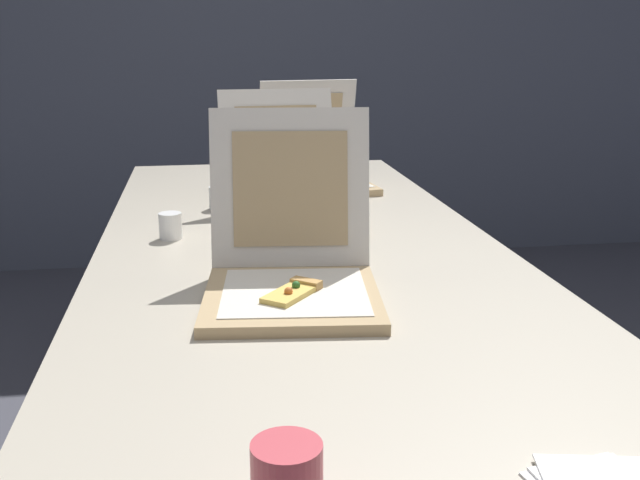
# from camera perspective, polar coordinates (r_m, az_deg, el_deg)

# --- Properties ---
(wall_back) EXTENTS (10.00, 0.10, 2.60)m
(wall_back) POSITION_cam_1_polar(r_m,az_deg,el_deg) (4.12, -6.10, 16.24)
(wall_back) COLOR slate
(wall_back) RESTS_ON ground
(table) EXTENTS (0.98, 2.39, 0.75)m
(table) POSITION_cam_1_polar(r_m,az_deg,el_deg) (1.82, -1.50, -1.65)
(table) COLOR #BCB29E
(table) RESTS_ON ground
(pizza_box_front) EXTENTS (0.37, 0.43, 0.35)m
(pizza_box_front) POSITION_cam_1_polar(r_m,az_deg,el_deg) (1.44, -2.18, -2.42)
(pizza_box_front) COLOR tan
(pizza_box_front) RESTS_ON table
(pizza_box_middle) EXTENTS (0.36, 0.45, 0.34)m
(pizza_box_middle) POSITION_cam_1_polar(r_m,az_deg,el_deg) (2.03, -2.41, 2.91)
(pizza_box_middle) COLOR tan
(pizza_box_middle) RESTS_ON table
(pizza_box_back) EXTENTS (0.37, 0.38, 0.35)m
(pizza_box_back) POSITION_cam_1_polar(r_m,az_deg,el_deg) (2.48, -0.35, 5.21)
(pizza_box_back) COLOR tan
(pizza_box_back) RESTS_ON table
(cup_white_far) EXTENTS (0.06, 0.06, 0.07)m
(cup_white_far) POSITION_cam_1_polar(r_m,az_deg,el_deg) (2.19, -7.77, 3.23)
(cup_white_far) COLOR white
(cup_white_far) RESTS_ON table
(cup_white_mid) EXTENTS (0.06, 0.06, 0.07)m
(cup_white_mid) POSITION_cam_1_polar(r_m,az_deg,el_deg) (1.89, -11.40, 1.07)
(cup_white_mid) COLOR white
(cup_white_mid) RESTS_ON table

